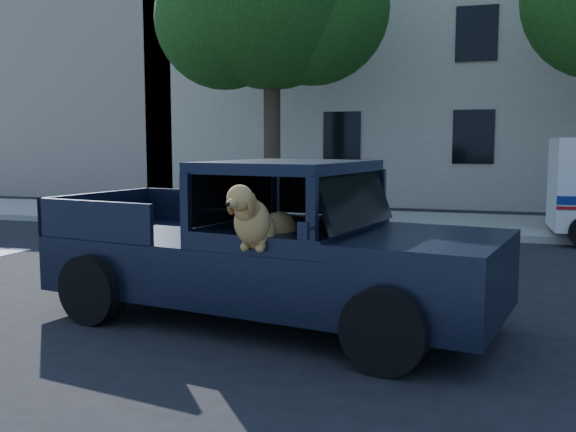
{
  "coord_description": "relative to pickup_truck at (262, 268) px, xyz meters",
  "views": [
    {
      "loc": [
        1.53,
        -6.49,
        2.02
      ],
      "look_at": [
        -0.47,
        -0.17,
        1.26
      ],
      "focal_mm": 40.0,
      "sensor_mm": 36.0,
      "label": 1
    }
  ],
  "objects": [
    {
      "name": "ground",
      "position": [
        0.9,
        -0.23,
        -0.62
      ],
      "size": [
        120.0,
        120.0,
        0.0
      ],
      "primitive_type": "plane",
      "color": "black",
      "rests_on": "ground"
    },
    {
      "name": "far_sidewalk",
      "position": [
        0.9,
        8.97,
        -0.54
      ],
      "size": [
        60.0,
        4.0,
        0.15
      ],
      "primitive_type": "cube",
      "color": "gray",
      "rests_on": "ground"
    },
    {
      "name": "lane_stripes",
      "position": [
        2.9,
        3.17,
        -0.61
      ],
      "size": [
        21.6,
        0.14,
        0.01
      ],
      "primitive_type": null,
      "color": "silver",
      "rests_on": "ground"
    },
    {
      "name": "building_main",
      "position": [
        3.9,
        16.27,
        3.88
      ],
      "size": [
        26.0,
        6.0,
        9.0
      ],
      "primitive_type": "cube",
      "color": "beige",
      "rests_on": "ground"
    },
    {
      "name": "building_left",
      "position": [
        -14.1,
        16.27,
        3.38
      ],
      "size": [
        12.0,
        6.0,
        8.0
      ],
      "primitive_type": "cube",
      "color": "tan",
      "rests_on": "ground"
    },
    {
      "name": "pickup_truck",
      "position": [
        0.0,
        0.0,
        0.0
      ],
      "size": [
        5.35,
        3.02,
        1.82
      ],
      "rotation": [
        0.0,
        0.0,
        -0.17
      ],
      "color": "black",
      "rests_on": "ground"
    }
  ]
}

